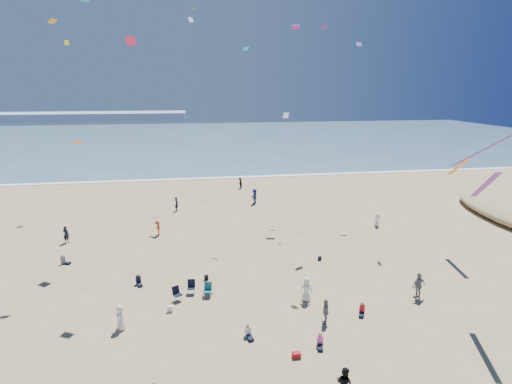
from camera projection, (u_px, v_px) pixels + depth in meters
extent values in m
plane|color=tan|center=(242.00, 372.00, 20.29)|extent=(220.00, 220.00, 0.00)
cube|color=#476B84|center=(200.00, 139.00, 111.01)|extent=(220.00, 100.00, 0.06)
cube|color=white|center=(207.00, 178.00, 63.25)|extent=(220.00, 1.20, 0.08)
cube|color=#7A8EA8|center=(57.00, 117.00, 173.15)|extent=(110.00, 20.00, 3.20)
imported|color=black|center=(66.00, 234.00, 37.02)|extent=(0.68, 0.54, 1.62)
imported|color=#3A4CA0|center=(255.00, 196.00, 49.49)|extent=(1.13, 1.84, 1.90)
imported|color=gray|center=(419.00, 285.00, 27.25)|extent=(1.17, 0.71, 1.86)
imported|color=gray|center=(326.00, 311.00, 24.32)|extent=(0.74, 1.04, 1.64)
imported|color=white|center=(377.00, 220.00, 41.38)|extent=(0.67, 0.83, 1.46)
imported|color=black|center=(240.00, 183.00, 56.92)|extent=(0.94, 0.97, 1.57)
imported|color=white|center=(120.00, 317.00, 23.73)|extent=(0.71, 0.88, 1.58)
imported|color=black|center=(344.00, 383.00, 18.40)|extent=(0.98, 1.02, 1.66)
imported|color=black|center=(177.00, 204.00, 46.58)|extent=(0.51, 0.67, 1.66)
imported|color=white|center=(306.00, 289.00, 26.88)|extent=(0.97, 0.80, 1.71)
imported|color=#BF3A1B|center=(158.00, 228.00, 38.89)|extent=(0.82, 1.09, 1.49)
cube|color=white|center=(170.00, 309.00, 25.74)|extent=(0.35, 0.20, 0.40)
cube|color=black|center=(206.00, 277.00, 30.00)|extent=(0.30, 0.22, 0.38)
cube|color=#AA1818|center=(296.00, 355.00, 21.38)|extent=(0.45, 0.30, 0.30)
cube|color=black|center=(320.00, 258.00, 33.39)|extent=(0.28, 0.18, 0.34)
cube|color=#EA2052|center=(131.00, 41.00, 27.44)|extent=(0.78, 0.57, 0.58)
cube|color=white|center=(286.00, 115.00, 43.04)|extent=(0.74, 0.70, 0.56)
cube|color=#C8DA28|center=(67.00, 43.00, 45.95)|extent=(0.52, 0.30, 0.51)
cube|color=#08C4E8|center=(246.00, 49.00, 37.92)|extent=(0.65, 0.73, 0.34)
cube|color=orange|center=(78.00, 142.00, 31.69)|extent=(0.94, 0.85, 0.39)
cube|color=#4B298F|center=(324.00, 27.00, 36.56)|extent=(0.81, 0.62, 0.43)
cube|color=white|center=(191.00, 20.00, 49.59)|extent=(0.66, 0.58, 0.62)
cube|color=#7F1D8E|center=(295.00, 27.00, 43.04)|extent=(0.87, 0.46, 0.43)
cube|color=orange|center=(52.00, 21.00, 29.66)|extent=(0.56, 0.91, 0.29)
cube|color=#1FA219|center=(193.00, 8.00, 44.07)|extent=(0.45, 0.54, 0.30)
cube|color=#4D2598|center=(359.00, 44.00, 43.43)|extent=(0.63, 0.56, 0.50)
cube|color=#6C29A6|center=(485.00, 185.00, 23.54)|extent=(0.35, 3.14, 2.21)
cube|color=orange|center=(458.00, 167.00, 33.75)|extent=(0.35, 2.64, 1.87)
cube|color=purple|center=(487.00, 148.00, 20.07)|extent=(0.35, 3.30, 2.33)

